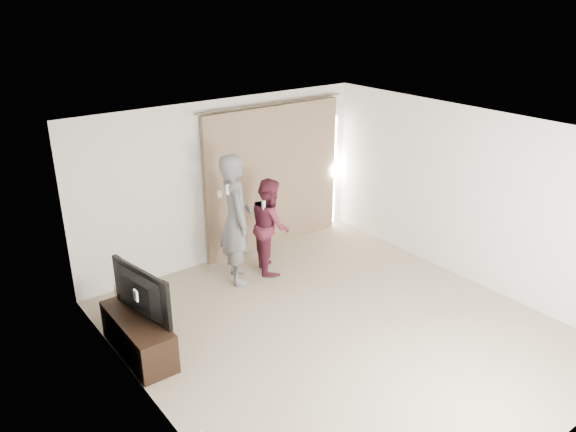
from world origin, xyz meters
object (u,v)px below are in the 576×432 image
object	(u,v)px
tv_console	(138,336)
person_woman	(270,225)
tv	(134,295)
person_man	(236,219)

from	to	relation	value
tv_console	person_woman	size ratio (longest dim) A/B	0.86
person_woman	tv_console	bearing A→B (deg)	-161.51
tv	person_woman	distance (m)	2.70
tv_console	person_man	world-z (taller)	person_man
person_man	tv_console	bearing A→B (deg)	-156.06
tv	person_man	distance (m)	2.16
tv_console	tv	world-z (taller)	tv
tv_console	person_woman	distance (m)	2.75
tv	person_man	size ratio (longest dim) A/B	0.54
tv_console	person_man	xyz separation A→B (m)	(1.96, 0.87, 0.74)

